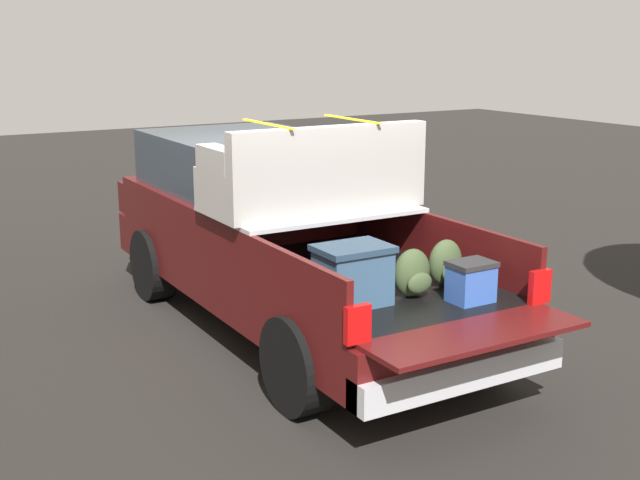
% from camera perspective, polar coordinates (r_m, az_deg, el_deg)
% --- Properties ---
extents(ground_plane, '(40.00, 40.00, 0.00)m').
position_cam_1_polar(ground_plane, '(8.71, -2.01, -6.22)').
color(ground_plane, black).
extents(pickup_truck, '(6.05, 2.06, 2.23)m').
position_cam_1_polar(pickup_truck, '(8.74, -3.25, 0.63)').
color(pickup_truck, '#470F0F').
rests_on(pickup_truck, ground_plane).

